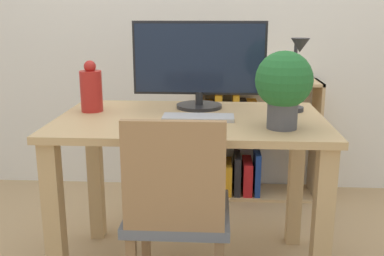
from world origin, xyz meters
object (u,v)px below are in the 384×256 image
(potted_plant, at_px, (284,84))
(bookshelf, at_px, (241,144))
(monitor, at_px, (199,62))
(chair, at_px, (177,210))
(desk_lamp, at_px, (297,68))
(keyboard, at_px, (198,118))
(vase, at_px, (91,89))

(potted_plant, bearing_deg, bookshelf, 95.01)
(monitor, distance_m, potted_plant, 0.51)
(monitor, height_order, chair, monitor)
(chair, bearing_deg, potted_plant, 21.33)
(desk_lamp, bearing_deg, bookshelf, 102.57)
(keyboard, distance_m, potted_plant, 0.39)
(potted_plant, bearing_deg, vase, 162.25)
(chair, bearing_deg, bookshelf, 77.41)
(keyboard, bearing_deg, chair, -103.57)
(monitor, relative_size, bookshelf, 0.81)
(desk_lamp, distance_m, potted_plant, 0.28)
(monitor, distance_m, keyboard, 0.32)
(keyboard, distance_m, bookshelf, 1.09)
(monitor, bearing_deg, potted_plant, -47.65)
(vase, distance_m, bookshelf, 1.23)
(vase, relative_size, potted_plant, 0.77)
(monitor, distance_m, bookshelf, 0.99)
(chair, distance_m, bookshelf, 1.31)
(keyboard, xyz_separation_m, chair, (-0.07, -0.28, -0.30))
(desk_lamp, xyz_separation_m, chair, (-0.49, -0.41, -0.49))
(vase, height_order, chair, vase)
(desk_lamp, height_order, chair, desk_lamp)
(potted_plant, xyz_separation_m, bookshelf, (-0.10, 1.12, -0.57))
(monitor, bearing_deg, vase, -167.48)
(keyboard, xyz_separation_m, vase, (-0.49, 0.13, 0.09))
(chair, bearing_deg, desk_lamp, 40.82)
(vase, bearing_deg, potted_plant, -17.75)
(desk_lamp, distance_m, bookshelf, 1.06)
(desk_lamp, relative_size, chair, 0.40)
(monitor, bearing_deg, bookshelf, 71.95)
(monitor, height_order, desk_lamp, monitor)
(keyboard, height_order, potted_plant, potted_plant)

